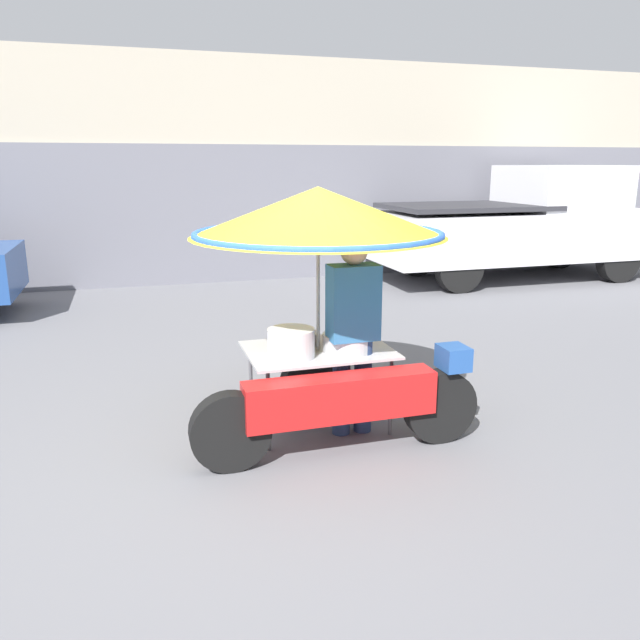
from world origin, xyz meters
The scene contains 5 objects.
ground_plane centered at (0.00, 0.00, 0.00)m, with size 36.00×36.00×0.00m, color slate.
shopfront_building centered at (0.00, 8.09, 1.93)m, with size 28.00×2.06×3.89m.
vendor_motorcycle_cart centered at (0.37, 0.44, 1.50)m, with size 2.18×1.96×1.92m.
vendor_person centered at (0.58, 0.29, 0.87)m, with size 0.38×0.22×1.56m.
pickup_truck centered at (5.88, 5.80, 0.99)m, with size 5.33×1.93×2.04m.
Camera 1 is at (-1.01, -4.06, 2.09)m, focal length 35.00 mm.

